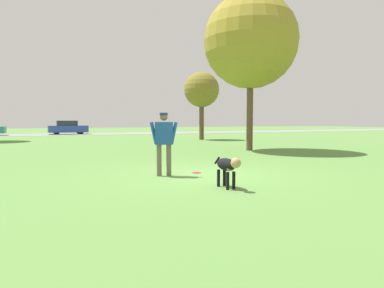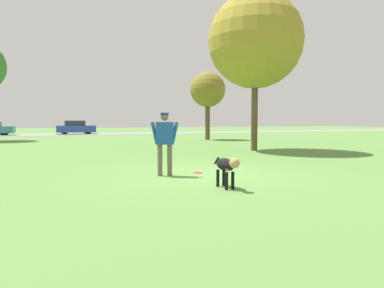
{
  "view_description": "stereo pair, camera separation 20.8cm",
  "coord_description": "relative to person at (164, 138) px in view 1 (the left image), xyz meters",
  "views": [
    {
      "loc": [
        -3.72,
        -8.32,
        1.47
      ],
      "look_at": [
        -0.61,
        -0.79,
        0.9
      ],
      "focal_mm": 32.0,
      "sensor_mm": 36.0,
      "label": 1
    },
    {
      "loc": [
        -3.52,
        -8.4,
        1.47
      ],
      "look_at": [
        -0.61,
        -0.79,
        0.9
      ],
      "focal_mm": 32.0,
      "sensor_mm": 36.0,
      "label": 2
    }
  ],
  "objects": [
    {
      "name": "frisbee",
      "position": [
        1.0,
        0.15,
        -0.98
      ],
      "size": [
        0.25,
        0.25,
        0.02
      ],
      "color": "#E52366",
      "rests_on": "ground_plane"
    },
    {
      "name": "tree_far_right",
      "position": [
        7.79,
        15.05,
        2.73
      ],
      "size": [
        2.64,
        2.64,
        5.08
      ],
      "color": "brown",
      "rests_on": "ground_plane"
    },
    {
      "name": "ground_plane",
      "position": [
        0.99,
        -0.23,
        -0.99
      ],
      "size": [
        120.0,
        120.0,
        0.0
      ],
      "primitive_type": "plane",
      "color": "#56843D"
    },
    {
      "name": "tree_near_right",
      "position": [
        6.17,
        5.69,
        4.22
      ],
      "size": [
        4.48,
        4.48,
        7.46
      ],
      "color": "brown",
      "rests_on": "ground_plane"
    },
    {
      "name": "far_road_strip",
      "position": [
        0.99,
        29.1,
        -0.99
      ],
      "size": [
        120.0,
        6.0,
        0.01
      ],
      "color": "gray",
      "rests_on": "ground_plane"
    },
    {
      "name": "parked_car_blue",
      "position": [
        -1.1,
        29.45,
        -0.3
      ],
      "size": [
        3.99,
        1.92,
        1.42
      ],
      "rotation": [
        0.0,
        0.0,
        0.05
      ],
      "color": "#284293",
      "rests_on": "ground_plane"
    },
    {
      "name": "person",
      "position": [
        0.0,
        0.0,
        0.0
      ],
      "size": [
        0.73,
        0.33,
        1.66
      ],
      "rotation": [
        0.0,
        0.0,
        -0.26
      ],
      "color": "#665B4C",
      "rests_on": "ground_plane"
    },
    {
      "name": "dog",
      "position": [
        0.76,
        -2.1,
        -0.51
      ],
      "size": [
        0.29,
        1.01,
        0.7
      ],
      "rotation": [
        0.0,
        0.0,
        4.75
      ],
      "color": "black",
      "rests_on": "ground_plane"
    }
  ]
}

